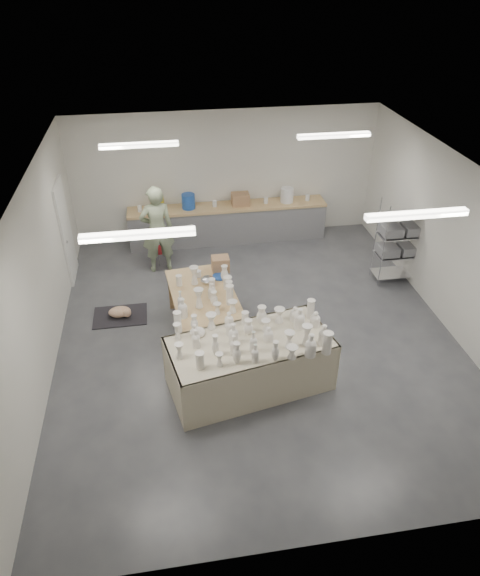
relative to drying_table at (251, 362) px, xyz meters
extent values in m
plane|color=#424449|center=(0.33, 1.25, -0.48)|extent=(8.00, 8.00, 0.00)
cube|color=white|center=(0.33, 1.25, 2.51)|extent=(7.00, 8.00, 0.02)
cube|color=silver|center=(0.33, 5.25, 1.02)|extent=(7.00, 0.02, 3.00)
cube|color=silver|center=(0.33, -2.75, 1.02)|extent=(7.00, 0.02, 3.00)
cube|color=silver|center=(-3.17, 1.25, 1.02)|extent=(0.02, 8.00, 3.00)
cube|color=silver|center=(3.83, 1.25, 1.02)|extent=(0.02, 8.00, 3.00)
cube|color=white|center=(-3.14, 3.85, 0.57)|extent=(0.05, 0.90, 2.10)
cube|color=white|center=(-1.47, -0.25, 2.46)|extent=(1.40, 0.12, 0.08)
cube|color=white|center=(2.13, -0.25, 2.46)|extent=(1.40, 0.12, 0.08)
cube|color=white|center=(-1.47, 3.25, 2.46)|extent=(1.40, 0.12, 0.08)
cube|color=white|center=(2.13, 3.25, 2.46)|extent=(1.40, 0.12, 0.08)
cube|color=tan|center=(0.33, 4.93, 0.39)|extent=(4.60, 0.60, 0.06)
cube|color=slate|center=(0.33, 4.93, -0.06)|extent=(4.60, 0.55, 0.84)
cylinder|color=gold|center=(-1.27, 4.93, 0.59)|extent=(0.30, 0.30, 0.34)
cylinder|color=#1F4BA8|center=(-0.57, 4.93, 0.59)|extent=(0.30, 0.30, 0.34)
cylinder|color=white|center=(1.73, 4.93, 0.59)|extent=(0.30, 0.30, 0.34)
cube|color=#9A6C4A|center=(0.63, 4.93, 0.56)|extent=(0.40, 0.30, 0.28)
cylinder|color=white|center=(-1.67, 4.93, 0.49)|extent=(0.10, 0.10, 0.14)
cylinder|color=white|center=(0.03, 4.93, 0.49)|extent=(0.10, 0.10, 0.14)
cylinder|color=white|center=(1.23, 4.93, 0.49)|extent=(0.10, 0.10, 0.14)
cylinder|color=white|center=(2.23, 4.93, 0.49)|extent=(0.10, 0.10, 0.14)
cylinder|color=silver|center=(3.11, 2.43, 0.42)|extent=(0.02, 0.02, 1.80)
cylinder|color=silver|center=(3.95, 2.43, 0.42)|extent=(0.02, 0.02, 1.80)
cylinder|color=silver|center=(3.11, 2.87, 0.42)|extent=(0.02, 0.02, 1.80)
cylinder|color=silver|center=(3.95, 2.87, 0.42)|extent=(0.02, 0.02, 1.80)
cube|color=silver|center=(3.53, 2.65, -0.33)|extent=(0.88, 0.48, 0.02)
cube|color=silver|center=(3.53, 2.65, 0.12)|extent=(0.88, 0.48, 0.02)
cube|color=silver|center=(3.53, 2.65, 0.57)|extent=(0.88, 0.48, 0.02)
cube|color=silver|center=(3.53, 2.65, 1.02)|extent=(0.88, 0.48, 0.02)
cube|color=slate|center=(3.31, 2.65, 0.24)|extent=(0.38, 0.42, 0.18)
cube|color=slate|center=(3.75, 2.65, 0.24)|extent=(0.38, 0.42, 0.18)
cube|color=slate|center=(3.31, 2.65, 0.69)|extent=(0.38, 0.42, 0.18)
cube|color=slate|center=(3.75, 2.65, 0.69)|extent=(0.38, 0.42, 0.18)
cube|color=olive|center=(-0.01, 0.00, -0.09)|extent=(2.37, 1.42, 0.78)
cube|color=#C1B194|center=(-0.01, 0.00, 0.39)|extent=(2.67, 1.64, 0.03)
cube|color=#C1B194|center=(-0.01, -0.57, -0.04)|extent=(2.45, 0.52, 0.88)
cube|color=#C1B194|center=(-0.01, 0.57, -0.04)|extent=(2.45, 0.52, 0.88)
cube|color=tan|center=(-0.56, 1.36, 0.31)|extent=(1.30, 2.28, 0.06)
cube|color=olive|center=(-1.04, 0.34, -0.10)|extent=(0.08, 0.08, 0.76)
cube|color=olive|center=(-0.09, 0.34, -0.10)|extent=(0.08, 0.08, 0.76)
cube|color=olive|center=(-1.04, 2.38, -0.10)|extent=(0.08, 0.08, 0.76)
cube|color=olive|center=(-0.09, 2.38, -0.10)|extent=(0.08, 0.08, 0.76)
ellipsoid|color=silver|center=(-0.46, 1.86, 0.39)|extent=(0.26, 0.26, 0.12)
cylinder|color=#1F4BA8|center=(-0.23, 1.99, 0.36)|extent=(0.26, 0.26, 0.03)
cylinder|color=white|center=(-0.61, 2.08, 0.40)|extent=(0.11, 0.11, 0.12)
cube|color=#9A6C4A|center=(-0.18, 2.23, 0.48)|extent=(0.32, 0.26, 0.28)
cube|color=black|center=(-2.13, 2.20, -0.47)|extent=(1.00, 0.70, 0.02)
ellipsoid|color=white|center=(-2.13, 2.20, -0.37)|extent=(0.50, 0.43, 0.18)
sphere|color=white|center=(-1.98, 2.10, -0.35)|extent=(0.15, 0.15, 0.15)
imported|color=#98A983|center=(-1.31, 3.83, 0.48)|extent=(0.76, 0.57, 1.92)
cylinder|color=#B41920|center=(-1.31, 4.10, -0.15)|extent=(0.48, 0.48, 0.04)
cylinder|color=silver|center=(-1.16, 4.16, -0.32)|extent=(0.02, 0.02, 0.32)
cylinder|color=silver|center=(-1.43, 4.20, -0.32)|extent=(0.02, 0.02, 0.32)
cylinder|color=silver|center=(-1.34, 3.95, -0.32)|extent=(0.02, 0.02, 0.32)
camera|label=1|loc=(-1.12, -5.94, 5.34)|focal=32.00mm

